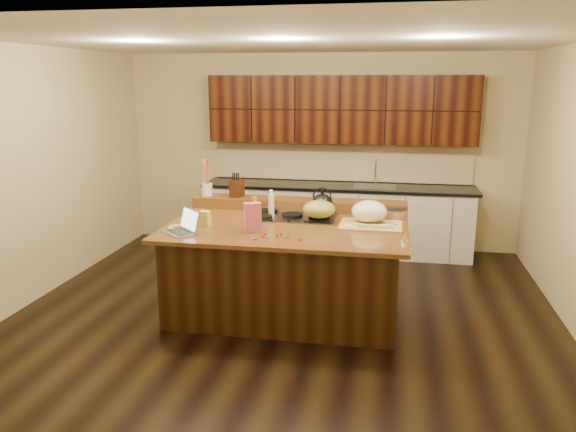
# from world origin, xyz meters

# --- Properties ---
(room) EXTENTS (5.52, 5.02, 2.72)m
(room) POSITION_xyz_m (0.00, 0.00, 1.35)
(room) COLOR black
(room) RESTS_ON ground
(island) EXTENTS (2.40, 1.60, 0.92)m
(island) POSITION_xyz_m (0.00, 0.00, 0.46)
(island) COLOR black
(island) RESTS_ON ground
(back_ledge) EXTENTS (2.40, 0.30, 0.12)m
(back_ledge) POSITION_xyz_m (0.00, 0.70, 0.98)
(back_ledge) COLOR black
(back_ledge) RESTS_ON island
(cooktop) EXTENTS (0.92, 0.52, 0.05)m
(cooktop) POSITION_xyz_m (0.00, 0.30, 0.94)
(cooktop) COLOR gray
(cooktop) RESTS_ON island
(back_counter) EXTENTS (3.70, 0.66, 2.40)m
(back_counter) POSITION_xyz_m (0.30, 2.23, 0.98)
(back_counter) COLOR silver
(back_counter) RESTS_ON ground
(kettle) EXTENTS (0.29, 0.29, 0.20)m
(kettle) POSITION_xyz_m (0.30, 0.43, 1.07)
(kettle) COLOR black
(kettle) RESTS_ON cooktop
(green_bowl) EXTENTS (0.42, 0.42, 0.18)m
(green_bowl) POSITION_xyz_m (0.30, 0.17, 1.06)
(green_bowl) COLOR olive
(green_bowl) RESTS_ON cooktop
(laptop) EXTENTS (0.41, 0.41, 0.23)m
(laptop) POSITION_xyz_m (-0.91, -0.47, 0.98)
(laptop) COLOR #B7B7BC
(laptop) RESTS_ON island
(oil_bottle) EXTENTS (0.09, 0.09, 0.27)m
(oil_bottle) POSITION_xyz_m (-0.28, -0.21, 1.06)
(oil_bottle) COLOR orange
(oil_bottle) RESTS_ON island
(vinegar_bottle) EXTENTS (0.07, 0.07, 0.25)m
(vinegar_bottle) POSITION_xyz_m (-0.22, 0.27, 1.04)
(vinegar_bottle) COLOR silver
(vinegar_bottle) RESTS_ON island
(wooden_tray) EXTENTS (0.62, 0.50, 0.25)m
(wooden_tray) POSITION_xyz_m (0.81, 0.14, 1.03)
(wooden_tray) COLOR tan
(wooden_tray) RESTS_ON island
(ramekin_a) EXTENTS (0.11, 0.11, 0.04)m
(ramekin_a) POSITION_xyz_m (0.66, -0.08, 0.94)
(ramekin_a) COLOR white
(ramekin_a) RESTS_ON island
(ramekin_b) EXTENTS (0.13, 0.13, 0.04)m
(ramekin_b) POSITION_xyz_m (0.83, -0.06, 0.94)
(ramekin_b) COLOR white
(ramekin_b) RESTS_ON island
(ramekin_c) EXTENTS (0.11, 0.11, 0.04)m
(ramekin_c) POSITION_xyz_m (0.90, 0.28, 0.94)
(ramekin_c) COLOR white
(ramekin_c) RESTS_ON island
(strainer_bowl) EXTENTS (0.29, 0.29, 0.09)m
(strainer_bowl) POSITION_xyz_m (1.08, 0.42, 0.97)
(strainer_bowl) COLOR #996B3F
(strainer_bowl) RESTS_ON island
(kitchen_timer) EXTENTS (0.10, 0.10, 0.07)m
(kitchen_timer) POSITION_xyz_m (1.15, -0.40, 0.96)
(kitchen_timer) COLOR silver
(kitchen_timer) RESTS_ON island
(pink_bag) EXTENTS (0.17, 0.14, 0.29)m
(pink_bag) POSITION_xyz_m (-0.27, -0.34, 1.06)
(pink_bag) COLOR #C35B76
(pink_bag) RESTS_ON island
(candy_plate) EXTENTS (0.23, 0.23, 0.01)m
(candy_plate) POSITION_xyz_m (-1.04, -0.32, 0.93)
(candy_plate) COLOR white
(candy_plate) RESTS_ON island
(package_box) EXTENTS (0.12, 0.09, 0.15)m
(package_box) POSITION_xyz_m (-0.80, -0.20, 1.00)
(package_box) COLOR #D7CA4B
(package_box) RESTS_ON island
(utensil_crock) EXTENTS (0.13, 0.13, 0.14)m
(utensil_crock) POSITION_xyz_m (-1.07, 0.70, 1.11)
(utensil_crock) COLOR white
(utensil_crock) RESTS_ON back_ledge
(knife_block) EXTENTS (0.15, 0.19, 0.20)m
(knife_block) POSITION_xyz_m (-0.71, 0.70, 1.14)
(knife_block) COLOR black
(knife_block) RESTS_ON back_ledge
(gumdrop_0) EXTENTS (0.02, 0.02, 0.02)m
(gumdrop_0) POSITION_xyz_m (-0.14, -0.50, 0.93)
(gumdrop_0) COLOR red
(gumdrop_0) RESTS_ON island
(gumdrop_1) EXTENTS (0.02, 0.02, 0.02)m
(gumdrop_1) POSITION_xyz_m (0.10, -0.46, 0.93)
(gumdrop_1) COLOR #198C26
(gumdrop_1) RESTS_ON island
(gumdrop_2) EXTENTS (0.02, 0.02, 0.02)m
(gumdrop_2) POSITION_xyz_m (-0.13, -0.40, 0.93)
(gumdrop_2) COLOR red
(gumdrop_2) RESTS_ON island
(gumdrop_3) EXTENTS (0.02, 0.02, 0.02)m
(gumdrop_3) POSITION_xyz_m (0.06, -0.48, 0.93)
(gumdrop_3) COLOR #198C26
(gumdrop_3) RESTS_ON island
(gumdrop_4) EXTENTS (0.02, 0.02, 0.02)m
(gumdrop_4) POSITION_xyz_m (0.23, -0.54, 0.93)
(gumdrop_4) COLOR red
(gumdrop_4) RESTS_ON island
(gumdrop_5) EXTENTS (0.02, 0.02, 0.02)m
(gumdrop_5) POSITION_xyz_m (-0.18, -0.56, 0.93)
(gumdrop_5) COLOR #198C26
(gumdrop_5) RESTS_ON island
(gumdrop_6) EXTENTS (0.02, 0.02, 0.02)m
(gumdrop_6) POSITION_xyz_m (0.01, -0.39, 0.93)
(gumdrop_6) COLOR red
(gumdrop_6) RESTS_ON island
(gumdrop_7) EXTENTS (0.02, 0.02, 0.02)m
(gumdrop_7) POSITION_xyz_m (-0.19, -0.60, 0.93)
(gumdrop_7) COLOR #198C26
(gumdrop_7) RESTS_ON island
(gumdrop_8) EXTENTS (0.02, 0.02, 0.02)m
(gumdrop_8) POSITION_xyz_m (-0.01, -0.45, 0.93)
(gumdrop_8) COLOR red
(gumdrop_8) RESTS_ON island
(gumdrop_9) EXTENTS (0.02, 0.02, 0.02)m
(gumdrop_9) POSITION_xyz_m (-0.09, -0.51, 0.93)
(gumdrop_9) COLOR #198C26
(gumdrop_9) RESTS_ON island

